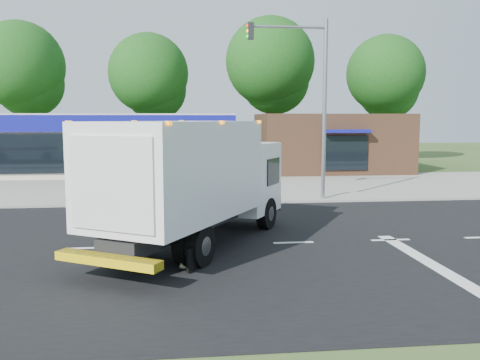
{
  "coord_description": "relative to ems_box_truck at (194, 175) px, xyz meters",
  "views": [
    {
      "loc": [
        -3.2,
        -14.49,
        3.67
      ],
      "look_at": [
        -1.41,
        1.75,
        1.7
      ],
      "focal_mm": 38.0,
      "sensor_mm": 36.0,
      "label": 1
    }
  ],
  "objects": [
    {
      "name": "retail_strip_mall",
      "position": [
        -6.06,
        20.03,
        -0.08
      ],
      "size": [
        18.0,
        6.2,
        4.0
      ],
      "color": "#BFB69E",
      "rests_on": "ground"
    },
    {
      "name": "lane_markings",
      "position": [
        4.29,
        -1.25,
        -2.07
      ],
      "size": [
        55.2,
        7.0,
        0.01
      ],
      "color": "silver",
      "rests_on": "road_asphalt"
    },
    {
      "name": "emergency_worker",
      "position": [
        -0.21,
        -1.97,
        -1.12
      ],
      "size": [
        0.79,
        0.81,
        1.99
      ],
      "rotation": [
        0.0,
        0.0,
        0.86
      ],
      "color": "tan",
      "rests_on": "ground"
    },
    {
      "name": "ems_box_truck",
      "position": [
        0.0,
        0.0,
        0.0
      ],
      "size": [
        6.29,
        8.33,
        3.63
      ],
      "rotation": [
        0.0,
        0.0,
        1.04
      ],
      "color": "black",
      "rests_on": "ground"
    },
    {
      "name": "brown_storefront",
      "position": [
        9.94,
        20.08,
        -0.09
      ],
      "size": [
        10.0,
        6.7,
        4.0
      ],
      "color": "#382316",
      "rests_on": "ground"
    },
    {
      "name": "road_asphalt",
      "position": [
        2.94,
        0.1,
        -2.09
      ],
      "size": [
        60.0,
        14.0,
        0.02
      ],
      "primitive_type": "cube",
      "color": "black",
      "rests_on": "ground"
    },
    {
      "name": "traffic_signal_pole",
      "position": [
        5.29,
        7.7,
        2.83
      ],
      "size": [
        3.51,
        0.25,
        8.0
      ],
      "color": "gray",
      "rests_on": "ground"
    },
    {
      "name": "background_trees",
      "position": [
        2.09,
        28.27,
        5.29
      ],
      "size": [
        36.77,
        7.39,
        12.1
      ],
      "color": "#332114",
      "rests_on": "ground"
    },
    {
      "name": "sidewalk",
      "position": [
        2.94,
        8.3,
        -2.03
      ],
      "size": [
        60.0,
        2.4,
        0.12
      ],
      "primitive_type": "cube",
      "color": "gray",
      "rests_on": "ground"
    },
    {
      "name": "parking_apron",
      "position": [
        2.94,
        14.1,
        -2.08
      ],
      "size": [
        60.0,
        9.0,
        0.02
      ],
      "primitive_type": "cube",
      "color": "gray",
      "rests_on": "ground"
    },
    {
      "name": "ground",
      "position": [
        2.94,
        0.1,
        -2.09
      ],
      "size": [
        120.0,
        120.0,
        0.0
      ],
      "primitive_type": "plane",
      "color": "#385123",
      "rests_on": "ground"
    }
  ]
}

